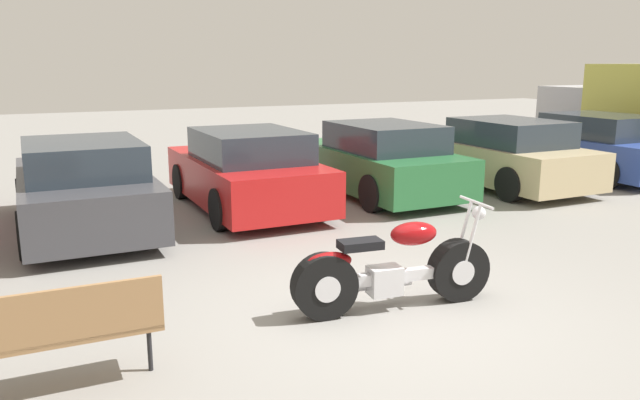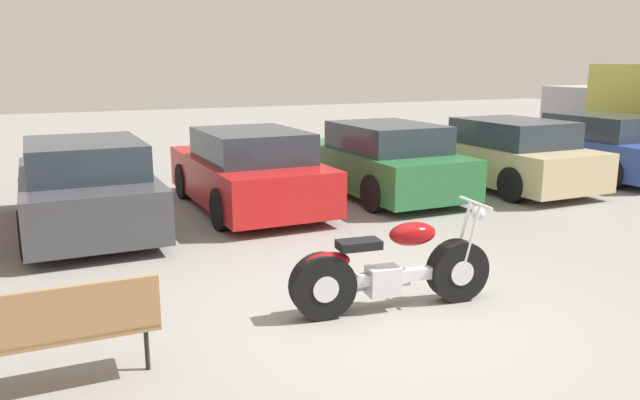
{
  "view_description": "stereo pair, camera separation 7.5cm",
  "coord_description": "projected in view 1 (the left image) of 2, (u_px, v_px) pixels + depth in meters",
  "views": [
    {
      "loc": [
        -3.28,
        -5.14,
        2.55
      ],
      "look_at": [
        0.03,
        1.79,
        0.85
      ],
      "focal_mm": 35.0,
      "sensor_mm": 36.0,
      "label": 1
    },
    {
      "loc": [
        -3.21,
        -5.17,
        2.55
      ],
      "look_at": [
        0.03,
        1.79,
        0.85
      ],
      "focal_mm": 35.0,
      "sensor_mm": 36.0,
      "label": 2
    }
  ],
  "objects": [
    {
      "name": "ground_plane",
      "position": [
        392.0,
        314.0,
        6.45
      ],
      "size": [
        60.0,
        60.0,
        0.0
      ],
      "primitive_type": "plane",
      "color": "gray"
    },
    {
      "name": "parked_car_dark_grey",
      "position": [
        84.0,
        188.0,
        9.54
      ],
      "size": [
        1.92,
        4.14,
        1.41
      ],
      "color": "#3D3D42",
      "rests_on": "ground_plane"
    },
    {
      "name": "parked_car_red",
      "position": [
        247.0,
        171.0,
        10.99
      ],
      "size": [
        1.92,
        4.14,
        1.41
      ],
      "color": "red",
      "rests_on": "ground_plane"
    },
    {
      "name": "park_bench",
      "position": [
        54.0,
        329.0,
        4.79
      ],
      "size": [
        1.64,
        0.42,
        0.89
      ],
      "color": "#997047",
      "rests_on": "ground_plane"
    },
    {
      "name": "motorcycle",
      "position": [
        392.0,
        270.0,
        6.51
      ],
      "size": [
        2.23,
        0.7,
        1.1
      ],
      "color": "black",
      "rests_on": "ground_plane"
    },
    {
      "name": "parked_car_champagne",
      "position": [
        502.0,
        155.0,
        12.96
      ],
      "size": [
        1.92,
        4.14,
        1.41
      ],
      "color": "#C6B284",
      "rests_on": "ground_plane"
    },
    {
      "name": "parked_car_green",
      "position": [
        379.0,
        161.0,
        12.16
      ],
      "size": [
        1.92,
        4.14,
        1.41
      ],
      "color": "#286B38",
      "rests_on": "ground_plane"
    },
    {
      "name": "parked_car_blue",
      "position": [
        592.0,
        147.0,
        14.22
      ],
      "size": [
        1.92,
        4.14,
        1.41
      ],
      "color": "#2D479E",
      "rests_on": "ground_plane"
    }
  ]
}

